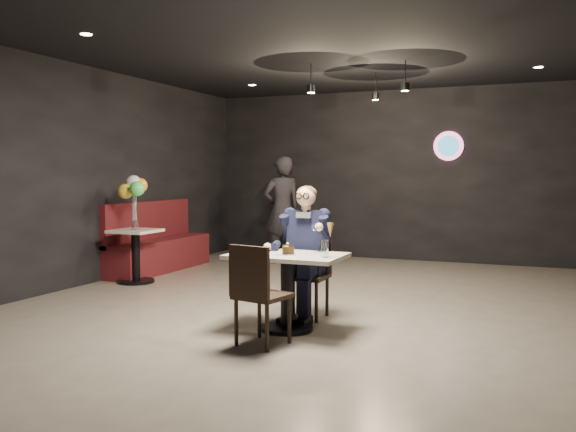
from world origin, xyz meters
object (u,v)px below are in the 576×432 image
at_px(seated_man, 307,250).
at_px(passerby, 282,210).
at_px(booth_bench, 159,236).
at_px(sundae_glass, 325,249).
at_px(side_table, 136,257).
at_px(chair_far, 307,275).
at_px(balloon_vase, 135,225).
at_px(main_table, 287,292).
at_px(chair_near, 263,294).

relative_size(seated_man, passerby, 0.79).
height_order(booth_bench, passerby, passerby).
distance_m(sundae_glass, side_table, 3.79).
height_order(sundae_glass, passerby, passerby).
xyz_separation_m(chair_far, passerby, (-1.82, 3.60, 0.45)).
bearing_deg(passerby, chair_far, 73.21).
bearing_deg(balloon_vase, chair_far, -19.24).
relative_size(booth_bench, passerby, 1.20).
relative_size(main_table, balloon_vase, 7.97).
distance_m(chair_far, side_table, 3.13).
distance_m(chair_near, sundae_glass, 0.73).
bearing_deg(sundae_glass, main_table, 170.23).
bearing_deg(sundae_glass, seated_man, 123.77).
bearing_deg(chair_near, booth_bench, 148.06).
height_order(chair_far, side_table, chair_far).
height_order(seated_man, sundae_glass, seated_man).
xyz_separation_m(main_table, balloon_vase, (-2.96, 1.58, 0.44)).
bearing_deg(booth_bench, side_table, -73.30).
xyz_separation_m(balloon_vase, passerby, (1.14, 2.57, 0.09)).
height_order(chair_near, sundae_glass, chair_near).
relative_size(main_table, seated_man, 0.76).
height_order(chair_near, seated_man, seated_man).
bearing_deg(main_table, passerby, 113.70).
relative_size(chair_far, side_table, 1.26).
height_order(sundae_glass, side_table, sundae_glass).
relative_size(main_table, chair_far, 1.20).
height_order(side_table, balloon_vase, balloon_vase).
relative_size(chair_near, side_table, 1.26).
xyz_separation_m(main_table, booth_bench, (-3.26, 2.58, 0.17)).
relative_size(chair_far, seated_man, 0.64).
xyz_separation_m(chair_far, chair_near, (0.00, -1.10, 0.00)).
bearing_deg(sundae_glass, chair_near, -130.97).
relative_size(seated_man, balloon_vase, 10.44).
bearing_deg(chair_near, side_table, 156.15).
bearing_deg(side_table, booth_bench, 106.70).
xyz_separation_m(main_table, chair_far, (0.00, 0.55, 0.09)).
relative_size(side_table, balloon_vase, 5.31).
bearing_deg(balloon_vase, passerby, 66.11).
height_order(main_table, booth_bench, booth_bench).
xyz_separation_m(chair_near, seated_man, (0.00, 1.10, 0.26)).
height_order(chair_near, side_table, chair_near).
height_order(chair_far, passerby, passerby).
relative_size(chair_near, balloon_vase, 6.67).
distance_m(balloon_vase, passerby, 2.81).
height_order(chair_far, sundae_glass, chair_far).
bearing_deg(side_table, balloon_vase, 0.00).
distance_m(chair_near, booth_bench, 4.52).
bearing_deg(booth_bench, sundae_glass, -35.84).
bearing_deg(chair_near, seated_man, 101.94).
height_order(chair_far, chair_near, same).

